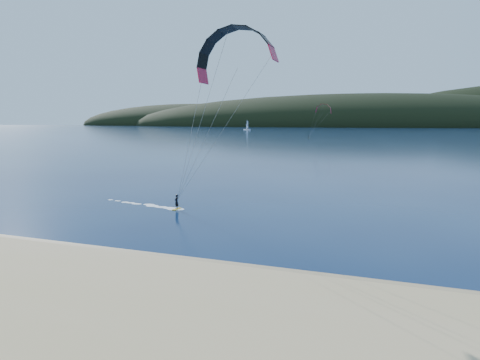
% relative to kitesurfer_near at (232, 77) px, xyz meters
% --- Properties ---
extents(ground, '(1800.00, 1800.00, 0.00)m').
position_rel_kitesurfer_near_xyz_m(ground, '(-2.51, -13.54, -13.00)').
color(ground, '#071638').
rests_on(ground, ground).
extents(wet_sand, '(220.00, 2.50, 0.10)m').
position_rel_kitesurfer_near_xyz_m(wet_sand, '(-2.51, -9.04, -12.95)').
color(wet_sand, '#8E7153').
rests_on(wet_sand, ground).
extents(headland, '(1200.00, 310.00, 140.00)m').
position_rel_kitesurfer_near_xyz_m(headland, '(-1.88, 731.74, -13.00)').
color(headland, black).
rests_on(headland, ground).
extents(kitesurfer_near, '(23.57, 9.50, 17.12)m').
position_rel_kitesurfer_near_xyz_m(kitesurfer_near, '(0.00, 0.00, 0.00)').
color(kitesurfer_near, yellow).
rests_on(kitesurfer_near, ground).
extents(kitesurfer_far, '(12.98, 6.33, 16.80)m').
position_rel_kitesurfer_near_xyz_m(kitesurfer_far, '(-20.40, 191.75, 1.12)').
color(kitesurfer_far, yellow).
rests_on(kitesurfer_far, ground).
extents(sailboat, '(7.96, 4.93, 11.07)m').
position_rel_kitesurfer_near_xyz_m(sailboat, '(-125.53, 379.18, -12.19)').
color(sailboat, white).
rests_on(sailboat, ground).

